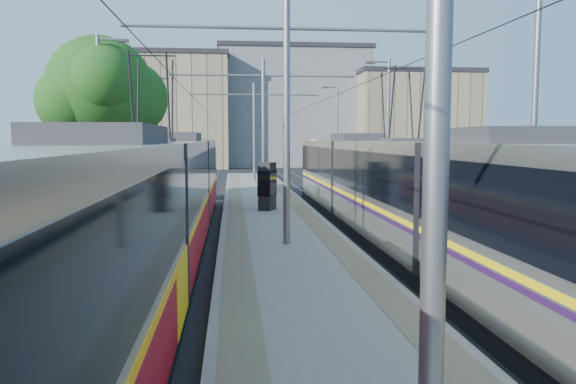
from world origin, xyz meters
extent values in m
plane|color=black|center=(0.00, 0.00, 0.00)|extent=(160.00, 160.00, 0.00)
cube|color=gray|center=(0.00, 17.00, 0.15)|extent=(4.00, 50.00, 0.30)
cube|color=gray|center=(-1.45, 17.00, 0.30)|extent=(0.70, 50.00, 0.01)
cube|color=gray|center=(1.45, 17.00, 0.30)|extent=(0.70, 50.00, 0.01)
cube|color=gray|center=(-4.32, 17.00, 0.01)|extent=(0.07, 70.00, 0.03)
cube|color=gray|center=(-2.88, 17.00, 0.01)|extent=(0.07, 70.00, 0.03)
cube|color=gray|center=(2.88, 17.00, 0.01)|extent=(0.07, 70.00, 0.03)
cube|color=gray|center=(4.32, 17.00, 0.01)|extent=(0.07, 70.00, 0.03)
cube|color=black|center=(-3.60, 6.67, 0.20)|extent=(2.30, 28.14, 0.40)
cube|color=beige|center=(-3.60, 6.67, 1.85)|extent=(2.40, 26.54, 2.90)
cube|color=black|center=(-3.60, 6.67, 2.35)|extent=(2.43, 26.54, 1.30)
cube|color=#FFA30D|center=(-3.60, 6.67, 1.45)|extent=(2.43, 26.54, 0.12)
cube|color=#A50919|center=(-3.60, 6.67, 0.95)|extent=(2.42, 26.54, 1.10)
cube|color=#2D2D30|center=(-3.60, 6.67, 3.45)|extent=(1.68, 3.00, 0.30)
cube|color=black|center=(3.60, 8.66, 0.20)|extent=(2.30, 30.66, 0.40)
cube|color=#BCB8AC|center=(3.60, 8.66, 1.85)|extent=(2.40, 29.06, 2.90)
cube|color=black|center=(3.60, 8.66, 2.35)|extent=(2.43, 29.06, 1.30)
cube|color=yellow|center=(3.60, 8.66, 1.45)|extent=(2.43, 29.06, 0.12)
cube|color=#2B123F|center=(3.60, 8.66, 1.30)|extent=(2.43, 29.06, 0.10)
cube|color=#2D2D30|center=(3.60, 8.66, 3.45)|extent=(1.68, 3.00, 0.30)
cylinder|color=slate|center=(0.00, -4.00, 3.80)|extent=(0.20, 0.20, 7.00)
cylinder|color=slate|center=(0.00, 8.00, 3.80)|extent=(0.20, 0.20, 7.00)
cylinder|color=slate|center=(0.00, 8.00, 6.50)|extent=(9.20, 0.10, 0.10)
cylinder|color=slate|center=(0.00, 20.00, 3.80)|extent=(0.20, 0.20, 7.00)
cylinder|color=slate|center=(0.00, 20.00, 6.50)|extent=(9.20, 0.10, 0.10)
cylinder|color=slate|center=(0.00, 32.00, 3.80)|extent=(0.20, 0.20, 7.00)
cylinder|color=slate|center=(0.00, 32.00, 6.50)|extent=(9.20, 0.10, 0.10)
cylinder|color=black|center=(-3.60, 17.00, 5.55)|extent=(0.02, 70.00, 0.02)
cylinder|color=black|center=(3.60, 17.00, 5.55)|extent=(0.02, 70.00, 0.02)
cylinder|color=slate|center=(-7.50, 18.00, 4.00)|extent=(0.18, 0.18, 8.00)
cube|color=#2D2D30|center=(-6.40, 18.00, 7.75)|extent=(0.50, 0.22, 0.12)
cylinder|color=slate|center=(-7.50, 34.00, 4.00)|extent=(0.18, 0.18, 8.00)
cube|color=#2D2D30|center=(-6.40, 34.00, 7.75)|extent=(0.50, 0.22, 0.12)
cylinder|color=slate|center=(7.50, 8.00, 4.00)|extent=(0.18, 0.18, 8.00)
cylinder|color=slate|center=(7.50, 24.00, 4.00)|extent=(0.18, 0.18, 8.00)
cube|color=#2D2D30|center=(6.40, 24.00, 7.75)|extent=(0.50, 0.22, 0.12)
cylinder|color=slate|center=(7.50, 40.00, 4.00)|extent=(0.18, 0.18, 8.00)
cube|color=#2D2D30|center=(6.40, 40.00, 7.75)|extent=(0.50, 0.22, 0.12)
cube|color=black|center=(-0.08, 15.95, 1.33)|extent=(0.84, 1.03, 2.06)
cube|color=black|center=(-0.08, 15.95, 1.47)|extent=(0.89, 1.08, 1.08)
cylinder|color=#382314|center=(-7.87, 19.83, 1.72)|extent=(0.47, 0.47, 3.45)
sphere|color=#154A16|center=(-7.87, 19.83, 5.71)|extent=(5.17, 5.17, 5.17)
sphere|color=#154A16|center=(-6.58, 20.69, 5.38)|extent=(3.66, 3.66, 3.66)
cube|color=#9D8A6A|center=(-10.00, 60.00, 6.29)|extent=(16.00, 12.00, 12.58)
cube|color=#262328|center=(-10.00, 60.00, 12.83)|extent=(16.32, 12.24, 0.50)
cube|color=gray|center=(6.00, 64.00, 6.98)|extent=(18.00, 14.00, 13.95)
cube|color=#262328|center=(6.00, 64.00, 14.20)|extent=(18.36, 14.28, 0.50)
cube|color=#9D8A6A|center=(20.00, 58.00, 5.40)|extent=(14.00, 10.00, 10.80)
cube|color=#262328|center=(20.00, 58.00, 11.05)|extent=(14.28, 10.20, 0.50)
camera|label=1|loc=(-1.57, -8.20, 3.38)|focal=35.00mm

